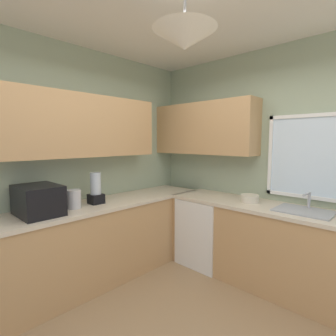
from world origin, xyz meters
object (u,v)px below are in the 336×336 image
microwave (38,200)px  blender_appliance (96,190)px  dishwasher (206,231)px  kettle (74,199)px  sink_assembly (304,210)px  bowl (250,199)px

microwave → blender_appliance: (0.00, 0.63, 0.02)m
blender_appliance → dishwasher: bearing=62.1°
microwave → kettle: 0.36m
kettle → sink_assembly: 2.40m
sink_assembly → bowl: (-0.59, -0.01, 0.03)m
sink_assembly → blender_appliance: 2.25m
bowl → blender_appliance: bearing=-134.3°
microwave → bowl: (1.25, 1.91, -0.10)m
sink_assembly → bowl: 0.59m
dishwasher → microwave: size_ratio=1.81×
dishwasher → microwave: (-0.66, -1.88, 0.63)m
dishwasher → sink_assembly: size_ratio=1.63×
kettle → blender_appliance: blender_appliance is taller
microwave → kettle: (0.02, 0.35, -0.04)m
sink_assembly → bowl: size_ratio=2.58×
bowl → dishwasher: bearing=-177.1°
bowl → kettle: bearing=-128.3°
bowl → blender_appliance: blender_appliance is taller
dishwasher → blender_appliance: size_ratio=2.42×
dishwasher → bowl: (0.59, 0.03, 0.53)m
dishwasher → microwave: bearing=-109.4°
dishwasher → blender_appliance: 1.55m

